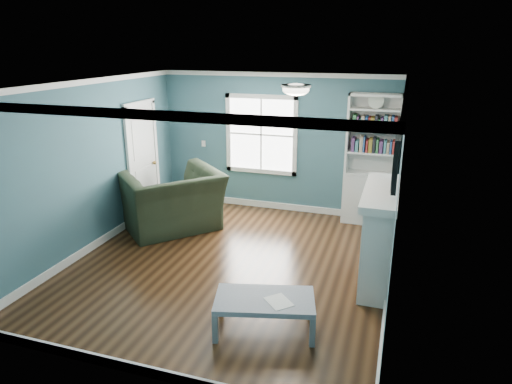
% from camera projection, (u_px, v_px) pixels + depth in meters
% --- Properties ---
extents(floor, '(5.00, 5.00, 0.00)m').
position_uv_depth(floor, '(230.00, 264.00, 6.73)').
color(floor, black).
rests_on(floor, ground).
extents(room_walls, '(5.00, 5.00, 5.00)m').
position_uv_depth(room_walls, '(228.00, 160.00, 6.24)').
color(room_walls, '#385C69').
rests_on(room_walls, ground).
extents(trim, '(4.50, 5.00, 2.60)m').
position_uv_depth(trim, '(229.00, 184.00, 6.34)').
color(trim, white).
rests_on(trim, ground).
extents(window, '(1.40, 0.06, 1.50)m').
position_uv_depth(window, '(261.00, 135.00, 8.61)').
color(window, white).
rests_on(window, room_walls).
extents(bookshelf, '(0.90, 0.35, 2.31)m').
position_uv_depth(bookshelf, '(370.00, 173.00, 8.00)').
color(bookshelf, silver).
rests_on(bookshelf, ground).
extents(fireplace, '(0.44, 1.58, 1.30)m').
position_uv_depth(fireplace, '(380.00, 236.00, 6.10)').
color(fireplace, black).
rests_on(fireplace, ground).
extents(tv, '(0.06, 1.10, 0.65)m').
position_uv_depth(tv, '(397.00, 158.00, 5.73)').
color(tv, black).
rests_on(tv, fireplace).
extents(door, '(0.12, 0.98, 2.17)m').
position_uv_depth(door, '(143.00, 160.00, 8.31)').
color(door, silver).
rests_on(door, ground).
extents(ceiling_fixture, '(0.38, 0.38, 0.15)m').
position_uv_depth(ceiling_fixture, '(296.00, 89.00, 5.76)').
color(ceiling_fixture, white).
rests_on(ceiling_fixture, room_walls).
extents(light_switch, '(0.08, 0.01, 0.12)m').
position_uv_depth(light_switch, '(204.00, 144.00, 9.04)').
color(light_switch, white).
rests_on(light_switch, room_walls).
extents(recliner, '(1.83, 1.86, 1.38)m').
position_uv_depth(recliner, '(171.00, 191.00, 7.81)').
color(recliner, black).
rests_on(recliner, ground).
extents(coffee_table, '(1.22, 0.86, 0.40)m').
position_uv_depth(coffee_table, '(265.00, 302.00, 5.08)').
color(coffee_table, '#515A62').
rests_on(coffee_table, ground).
extents(paper_sheet, '(0.38, 0.38, 0.00)m').
position_uv_depth(paper_sheet, '(279.00, 302.00, 4.99)').
color(paper_sheet, white).
rests_on(paper_sheet, coffee_table).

